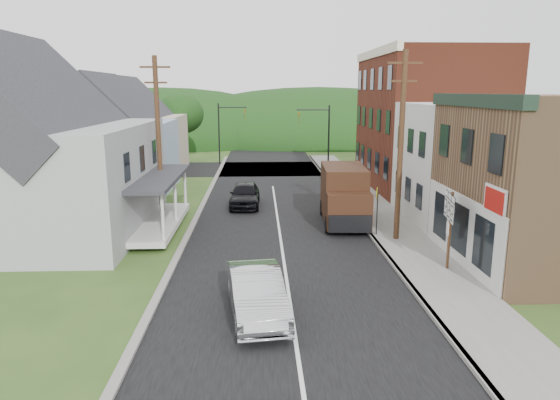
{
  "coord_description": "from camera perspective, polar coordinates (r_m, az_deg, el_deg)",
  "views": [
    {
      "loc": [
        -1.01,
        -19.53,
        7.15
      ],
      "look_at": [
        -0.07,
        3.09,
        2.2
      ],
      "focal_mm": 32.0,
      "sensor_mm": 36.0,
      "label": 1
    }
  ],
  "objects": [
    {
      "name": "house_cream",
      "position": [
        46.85,
        -15.46,
        7.66
      ],
      "size": [
        7.14,
        8.16,
        7.28
      ],
      "color": "#BBA890",
      "rests_on": "ground"
    },
    {
      "name": "cross_road",
      "position": [
        47.09,
        -1.13,
        3.6
      ],
      "size": [
        60.0,
        9.0,
        0.02
      ],
      "primitive_type": "cube",
      "color": "black",
      "rests_on": "ground"
    },
    {
      "name": "utility_pole_left",
      "position": [
        28.18,
        -13.71,
        6.91
      ],
      "size": [
        1.6,
        0.26,
        9.0
      ],
      "color": "#472D19",
      "rests_on": "ground"
    },
    {
      "name": "traffic_signal_right",
      "position": [
        43.49,
        4.68,
        7.82
      ],
      "size": [
        2.87,
        0.2,
        6.0
      ],
      "color": "black",
      "rests_on": "ground"
    },
    {
      "name": "dark_sedan",
      "position": [
        31.5,
        -4.02,
        0.61
      ],
      "size": [
        1.89,
        4.52,
        1.53
      ],
      "primitive_type": "imported",
      "rotation": [
        0.0,
        0.0,
        -0.02
      ],
      "color": "black",
      "rests_on": "ground"
    },
    {
      "name": "tree_left_c",
      "position": [
        43.45,
        -27.24,
        9.39
      ],
      "size": [
        5.8,
        5.8,
        8.41
      ],
      "color": "#382616",
      "rests_on": "ground"
    },
    {
      "name": "road",
      "position": [
        30.4,
        -0.42,
        -1.27
      ],
      "size": [
        9.0,
        90.0,
        0.02
      ],
      "primitive_type": "cube",
      "color": "black",
      "rests_on": "ground"
    },
    {
      "name": "tree_left_d",
      "position": [
        52.2,
        -11.35,
        9.61
      ],
      "size": [
        4.8,
        4.8,
        6.94
      ],
      "color": "#382616",
      "rests_on": "ground"
    },
    {
      "name": "storefront_red",
      "position": [
        38.61,
        16.4,
        8.65
      ],
      "size": [
        8.0,
        12.0,
        10.0
      ],
      "primitive_type": "cube",
      "color": "maroon",
      "rests_on": "ground"
    },
    {
      "name": "route_sign_cluster",
      "position": [
        20.86,
        18.79,
        -2.11
      ],
      "size": [
        0.37,
        1.78,
        3.14
      ],
      "rotation": [
        0.0,
        0.0,
        -0.17
      ],
      "color": "#472D19",
      "rests_on": "sidewalk_right"
    },
    {
      "name": "traffic_signal_left",
      "position": [
        50.25,
        -6.2,
        8.39
      ],
      "size": [
        2.87,
        0.2,
        6.0
      ],
      "color": "black",
      "rests_on": "ground"
    },
    {
      "name": "sidewalk_right",
      "position": [
        29.25,
        11.36,
        -1.91
      ],
      "size": [
        2.8,
        55.0,
        0.15
      ],
      "primitive_type": "cube",
      "color": "slate",
      "rests_on": "ground"
    },
    {
      "name": "storefront_white",
      "position": [
        29.96,
        21.96,
        3.96
      ],
      "size": [
        8.0,
        7.0,
        6.5
      ],
      "primitive_type": "cube",
      "color": "silver",
      "rests_on": "ground"
    },
    {
      "name": "house_blue",
      "position": [
        38.03,
        -17.72,
        6.54
      ],
      "size": [
        7.14,
        8.16,
        7.28
      ],
      "color": "#98AAD0",
      "rests_on": "ground"
    },
    {
      "name": "curb_right",
      "position": [
        28.96,
        8.76,
        -1.95
      ],
      "size": [
        0.2,
        55.0,
        0.15
      ],
      "primitive_type": "cube",
      "color": "slate",
      "rests_on": "ground"
    },
    {
      "name": "utility_pole_right",
      "position": [
        24.09,
        13.63,
        6.05
      ],
      "size": [
        1.6,
        0.26,
        9.0
      ],
      "color": "#472D19",
      "rests_on": "ground"
    },
    {
      "name": "curb_left",
      "position": [
        28.66,
        -9.61,
        -2.17
      ],
      "size": [
        0.3,
        55.0,
        0.12
      ],
      "primitive_type": "cube",
      "color": "slate",
      "rests_on": "ground"
    },
    {
      "name": "warning_sign",
      "position": [
        25.06,
        11.03,
        -0.44
      ],
      "size": [
        0.23,
        0.64,
        2.44
      ],
      "rotation": [
        0.0,
        0.0,
        -0.32
      ],
      "color": "black",
      "rests_on": "sidewalk_right"
    },
    {
      "name": "forested_ridge",
      "position": [
        74.88,
        -1.61,
        6.85
      ],
      "size": [
        90.0,
        30.0,
        16.0
      ],
      "primitive_type": "ellipsoid",
      "color": "black",
      "rests_on": "ground"
    },
    {
      "name": "ground",
      "position": [
        20.82,
        0.54,
        -7.75
      ],
      "size": [
        120.0,
        120.0,
        0.0
      ],
      "primitive_type": "plane",
      "color": "#2D4719",
      "rests_on": "ground"
    },
    {
      "name": "delivery_van",
      "position": [
        27.46,
        7.35,
        0.53
      ],
      "size": [
        2.59,
        5.7,
        3.12
      ],
      "rotation": [
        0.0,
        0.0,
        -0.06
      ],
      "color": "black",
      "rests_on": "ground"
    },
    {
      "name": "house_gray",
      "position": [
        27.95,
        -25.64,
        5.14
      ],
      "size": [
        10.2,
        12.24,
        8.35
      ],
      "color": "#999B9E",
      "rests_on": "ground"
    },
    {
      "name": "silver_sedan",
      "position": [
        16.41,
        -2.73,
        -10.55
      ],
      "size": [
        2.23,
        4.85,
        1.54
      ],
      "primitive_type": "imported",
      "rotation": [
        0.0,
        0.0,
        0.13
      ],
      "color": "silver",
      "rests_on": "ground"
    }
  ]
}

